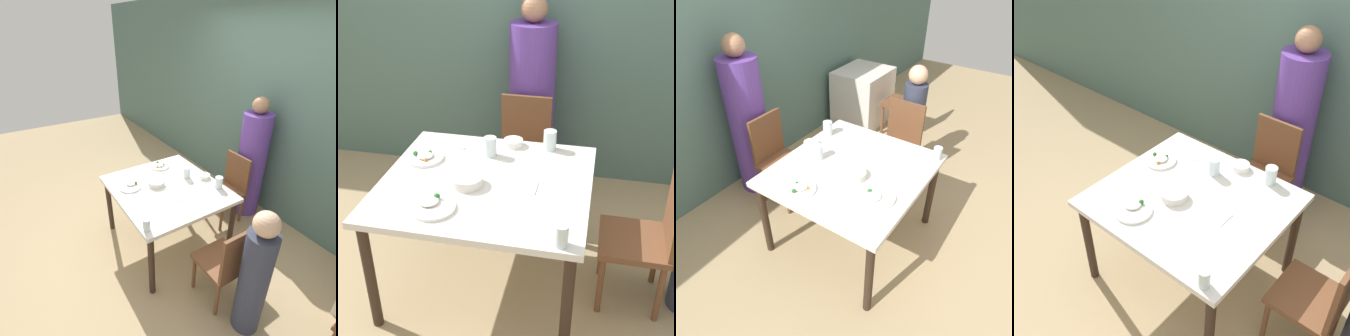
% 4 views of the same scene
% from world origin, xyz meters
% --- Properties ---
extents(ground_plane, '(10.00, 10.00, 0.00)m').
position_xyz_m(ground_plane, '(0.00, 0.00, 0.00)').
color(ground_plane, tan).
extents(wall_back, '(10.00, 0.06, 2.70)m').
position_xyz_m(wall_back, '(0.00, 1.51, 1.35)').
color(wall_back, '#4C6B60').
rests_on(wall_back, ground_plane).
extents(dining_table, '(1.19, 1.10, 0.75)m').
position_xyz_m(dining_table, '(0.00, 0.00, 0.67)').
color(dining_table, silver).
rests_on(dining_table, ground_plane).
extents(chair_adult_spot, '(0.40, 0.40, 0.89)m').
position_xyz_m(chair_adult_spot, '(0.05, 0.89, 0.48)').
color(chair_adult_spot, brown).
rests_on(chair_adult_spot, ground_plane).
extents(chair_child_spot, '(0.40, 0.40, 0.89)m').
position_xyz_m(chair_child_spot, '(0.93, 0.05, 0.48)').
color(chair_child_spot, brown).
rests_on(chair_child_spot, ground_plane).
extents(person_adult, '(0.36, 0.36, 1.57)m').
position_xyz_m(person_adult, '(0.05, 1.24, 0.72)').
color(person_adult, '#5B3893').
rests_on(person_adult, ground_plane).
extents(person_child, '(0.23, 0.23, 1.20)m').
position_xyz_m(person_child, '(1.22, 0.05, 0.57)').
color(person_child, '#33384C').
rests_on(person_child, ground_plane).
extents(bowl_curry, '(0.18, 0.18, 0.05)m').
position_xyz_m(bowl_curry, '(-0.09, -0.07, 0.78)').
color(bowl_curry, silver).
rests_on(bowl_curry, dining_table).
extents(plate_rice_adult, '(0.24, 0.24, 0.05)m').
position_xyz_m(plate_rice_adult, '(-0.20, -0.33, 0.76)').
color(plate_rice_adult, white).
rests_on(plate_rice_adult, dining_table).
extents(plate_rice_child, '(0.23, 0.23, 0.05)m').
position_xyz_m(plate_rice_child, '(-0.43, 0.16, 0.76)').
color(plate_rice_child, white).
rests_on(plate_rice_child, dining_table).
extents(bowl_rice_small, '(0.13, 0.13, 0.05)m').
position_xyz_m(bowl_rice_small, '(0.06, 0.47, 0.77)').
color(bowl_rice_small, white).
rests_on(bowl_rice_small, dining_table).
extents(glass_water_tall, '(0.08, 0.08, 0.13)m').
position_xyz_m(glass_water_tall, '(-0.05, 0.30, 0.81)').
color(glass_water_tall, silver).
rests_on(glass_water_tall, dining_table).
extents(glass_water_short, '(0.07, 0.07, 0.11)m').
position_xyz_m(glass_water_short, '(0.48, -0.49, 0.81)').
color(glass_water_short, silver).
rests_on(glass_water_short, dining_table).
extents(glass_water_center, '(0.08, 0.08, 0.13)m').
position_xyz_m(glass_water_center, '(0.30, 0.47, 0.81)').
color(glass_water_center, silver).
rests_on(glass_water_center, dining_table).
extents(napkin_folded, '(0.14, 0.14, 0.01)m').
position_xyz_m(napkin_folded, '(0.23, -0.03, 0.75)').
color(napkin_folded, white).
rests_on(napkin_folded, dining_table).
extents(fork_steel, '(0.18, 0.07, 0.01)m').
position_xyz_m(fork_steel, '(-0.32, 0.37, 0.75)').
color(fork_steel, silver).
rests_on(fork_steel, dining_table).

